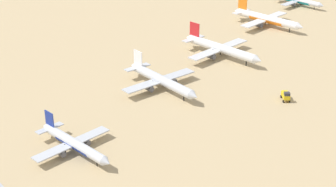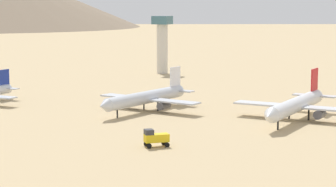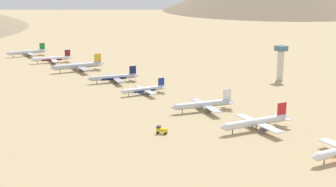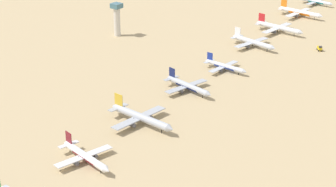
# 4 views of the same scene
# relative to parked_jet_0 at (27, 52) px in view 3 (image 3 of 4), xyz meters

# --- Properties ---
(ground_plane) EXTENTS (2298.21, 2298.21, 0.00)m
(ground_plane) POSITION_rel_parked_jet_0_xyz_m (-25.78, 188.11, -3.79)
(ground_plane) COLOR tan
(parked_jet_0) EXTENTS (38.95, 31.58, 11.25)m
(parked_jet_0) POSITION_rel_parked_jet_0_xyz_m (0.00, 0.00, 0.00)
(parked_jet_0) COLOR silver
(parked_jet_0) RESTS_ON ground
(parked_jet_1) EXTENTS (36.85, 30.19, 10.69)m
(parked_jet_1) POSITION_rel_parked_jet_0_xyz_m (-8.40, 45.06, -0.23)
(parked_jet_1) COLOR white
(parked_jet_1) RESTS_ON ground
(parked_jet_2) EXTENTS (44.60, 36.25, 12.86)m
(parked_jet_2) POSITION_rel_parked_jet_0_xyz_m (-14.45, 91.64, 0.54)
(parked_jet_2) COLOR #B2B7C1
(parked_jet_2) RESTS_ON ground
(parked_jet_3) EXTENTS (37.97, 31.09, 11.00)m
(parked_jet_3) POSITION_rel_parked_jet_0_xyz_m (-21.41, 142.93, -0.13)
(parked_jet_3) COLOR #B2B7C1
(parked_jet_3) RESTS_ON ground
(parked_jet_4) EXTENTS (33.44, 27.18, 9.64)m
(parked_jet_4) POSITION_rel_parked_jet_0_xyz_m (-22.95, 185.49, -0.58)
(parked_jet_4) COLOR silver
(parked_jet_4) RESTS_ON ground
(parked_jet_5) EXTENTS (39.95, 32.68, 11.56)m
(parked_jet_5) POSITION_rel_parked_jet_0_xyz_m (-33.32, 237.89, 0.11)
(parked_jet_5) COLOR silver
(parked_jet_5) RESTS_ON ground
(parked_jet_6) EXTENTS (42.93, 34.92, 12.37)m
(parked_jet_6) POSITION_rel_parked_jet_0_xyz_m (-35.71, 280.38, 0.38)
(parked_jet_6) COLOR silver
(parked_jet_6) RESTS_ON ground
(service_truck) EXTENTS (5.33, 5.54, 3.90)m
(service_truck) POSITION_rel_parked_jet_0_xyz_m (8.21, 260.42, -1.71)
(service_truck) COLOR yellow
(service_truck) RESTS_ON ground
(control_tower) EXTENTS (7.20, 7.20, 25.19)m
(control_tower) POSITION_rel_parked_jet_0_xyz_m (-128.55, 198.49, 10.44)
(control_tower) COLOR beige
(control_tower) RESTS_ON ground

